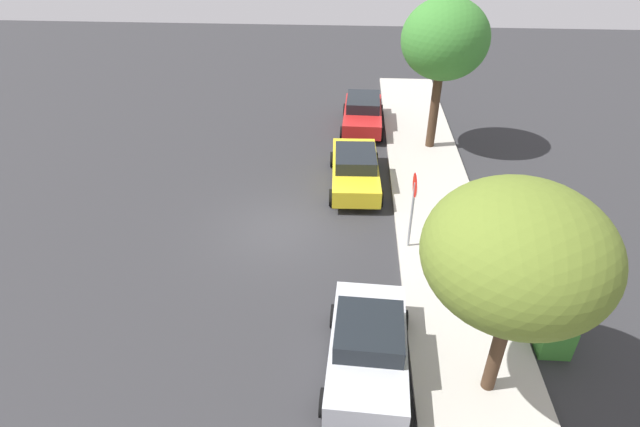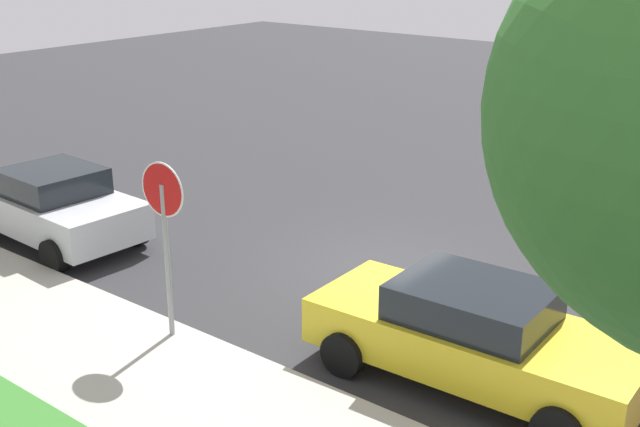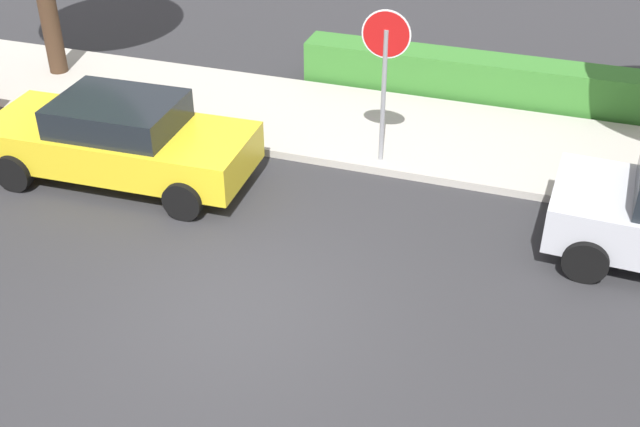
% 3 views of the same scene
% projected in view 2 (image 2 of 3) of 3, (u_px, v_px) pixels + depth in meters
% --- Properties ---
extents(ground_plane, '(60.00, 60.00, 0.00)m').
position_uv_depth(ground_plane, '(379.00, 266.00, 14.75)').
color(ground_plane, '#2D2D30').
extents(sidewalk_curb, '(32.00, 3.09, 0.14)m').
position_uv_depth(sidewalk_curb, '(143.00, 391.00, 10.62)').
color(sidewalk_curb, '#B2ADA3').
rests_on(sidewalk_curb, ground_plane).
extents(stop_sign, '(0.81, 0.08, 2.81)m').
position_uv_depth(stop_sign, '(165.00, 221.00, 11.36)').
color(stop_sign, gray).
rests_on(stop_sign, ground_plane).
extents(parked_car_yellow, '(4.53, 2.09, 1.44)m').
position_uv_depth(parked_car_yellow, '(474.00, 334.00, 10.71)').
color(parked_car_yellow, yellow).
rests_on(parked_car_yellow, ground_plane).
extents(parked_car_silver, '(4.01, 2.17, 1.50)m').
position_uv_depth(parked_car_silver, '(55.00, 205.00, 15.65)').
color(parked_car_silver, silver).
rests_on(parked_car_silver, ground_plane).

